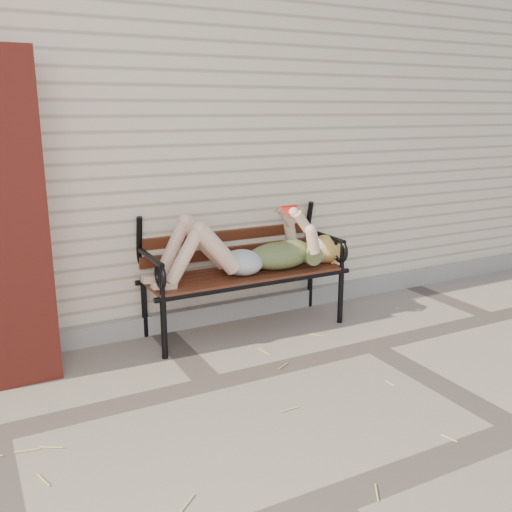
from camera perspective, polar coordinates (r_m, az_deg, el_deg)
ground at (r=4.23m, az=11.45°, el=-8.81°), size 80.00×80.00×0.00m
house_wall at (r=6.49m, az=-5.10°, el=13.09°), size 8.00×4.00×3.00m
foundation_strip at (r=4.94m, az=4.42°, el=-4.19°), size 8.00×0.10×0.15m
brick_pillar at (r=3.80m, az=-24.23°, el=3.32°), size 0.50×0.50×2.00m
garden_bench at (r=4.35m, az=-1.67°, el=0.50°), size 1.65×0.66×1.07m
reading_woman at (r=4.24m, az=-0.74°, el=0.62°), size 1.56×0.35×0.49m
straw_scatter at (r=3.71m, az=5.91°, el=-11.91°), size 2.73×1.74×0.01m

